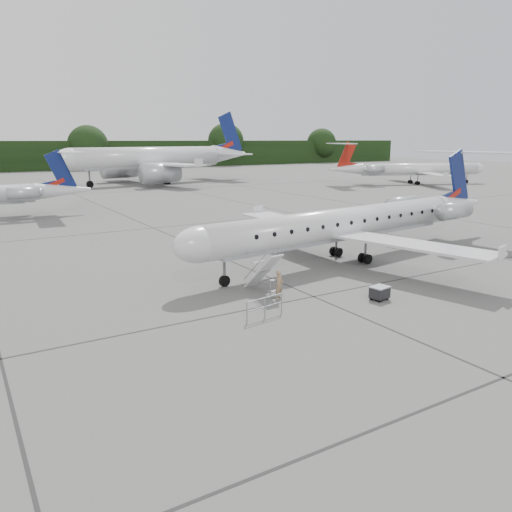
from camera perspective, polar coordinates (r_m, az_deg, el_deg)
ground at (r=29.83m, az=17.71°, el=-3.73°), size 320.00×320.00×0.00m
treeline at (r=150.21m, az=-23.24°, el=10.47°), size 260.00×4.00×8.00m
main_regional_jet at (r=34.77m, az=9.80°, el=5.37°), size 31.51×24.38×7.49m
airstair at (r=27.67m, az=0.83°, el=-1.87°), size 1.14×2.51×2.35m
passenger at (r=26.77m, az=2.67°, el=-3.30°), size 0.67×0.60×1.53m
safety_railing at (r=23.97m, az=1.01°, el=-5.95°), size 2.19×0.42×1.00m
baggage_cart at (r=27.43m, az=13.94°, el=-4.08°), size 1.03×0.88×0.80m
bg_narrowbody at (r=99.05m, az=-12.09°, el=12.09°), size 43.13×34.38×13.92m
bg_regional_right at (r=101.33m, az=18.28°, el=10.02°), size 35.58×30.72×7.84m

